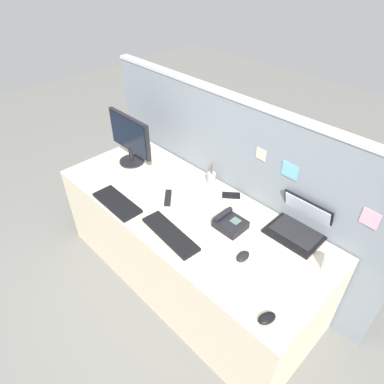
{
  "coord_description": "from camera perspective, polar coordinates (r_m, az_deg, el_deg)",
  "views": [
    {
      "loc": [
        1.29,
        -1.21,
        2.25
      ],
      "look_at": [
        0.0,
        0.05,
        0.84
      ],
      "focal_mm": 31.67,
      "sensor_mm": 36.0,
      "label": 1
    }
  ],
  "objects": [
    {
      "name": "laptop",
      "position": [
        2.25,
        17.73,
        -5.31
      ],
      "size": [
        0.33,
        0.28,
        0.24
      ],
      "color": "black",
      "rests_on": "desk"
    },
    {
      "name": "pen_cup",
      "position": [
        2.56,
        3.28,
        2.41
      ],
      "size": [
        0.07,
        0.07,
        0.17
      ],
      "color": "#99999E",
      "rests_on": "desk"
    },
    {
      "name": "cell_phone_black_slab",
      "position": [
        2.47,
        6.61,
        -0.56
      ],
      "size": [
        0.14,
        0.14,
        0.01
      ],
      "primitive_type": "cube",
      "rotation": [
        0.0,
        0.0,
        -0.87
      ],
      "color": "black",
      "rests_on": "desk"
    },
    {
      "name": "desk_phone",
      "position": [
        2.2,
        6.37,
        -5.21
      ],
      "size": [
        0.18,
        0.16,
        0.09
      ],
      "color": "black",
      "rests_on": "desk"
    },
    {
      "name": "coffee_mug",
      "position": [
        2.08,
        22.25,
        -11.18
      ],
      "size": [
        0.12,
        0.08,
        0.1
      ],
      "color": "white",
      "rests_on": "desk"
    },
    {
      "name": "keyboard_main",
      "position": [
        2.43,
        -12.52,
        -1.77
      ],
      "size": [
        0.4,
        0.16,
        0.02
      ],
      "primitive_type": "cube",
      "rotation": [
        0.0,
        0.0,
        -0.02
      ],
      "color": "black",
      "rests_on": "desk"
    },
    {
      "name": "desktop_monitor",
      "position": [
        2.75,
        -10.44,
        9.02
      ],
      "size": [
        0.47,
        0.2,
        0.41
      ],
      "color": "black",
      "rests_on": "desk"
    },
    {
      "name": "desk",
      "position": [
        2.59,
        -0.8,
        -8.89
      ],
      "size": [
        2.07,
        0.82,
        0.72
      ],
      "primitive_type": "cube",
      "color": "beige",
      "rests_on": "ground_plane"
    },
    {
      "name": "ground_plane",
      "position": [
        2.86,
        -0.74,
        -13.84
      ],
      "size": [
        10.0,
        10.0,
        0.0
      ],
      "primitive_type": "plane",
      "color": "slate"
    },
    {
      "name": "cubicle_divider",
      "position": [
        2.61,
        6.3,
        1.44
      ],
      "size": [
        2.49,
        0.08,
        1.41
      ],
      "color": "gray",
      "rests_on": "ground_plane"
    },
    {
      "name": "computer_mouse_right_hand",
      "position": [
        1.81,
        12.49,
        -20.03
      ],
      "size": [
        0.09,
        0.11,
        0.03
      ],
      "primitive_type": "ellipsoid",
      "rotation": [
        0.0,
        0.0,
        -0.29
      ],
      "color": "black",
      "rests_on": "desk"
    },
    {
      "name": "keyboard_spare",
      "position": [
        2.15,
        -3.69,
        -7.05
      ],
      "size": [
        0.46,
        0.17,
        0.02
      ],
      "primitive_type": "cube",
      "rotation": [
        0.0,
        0.0,
        -0.09
      ],
      "color": "black",
      "rests_on": "desk"
    },
    {
      "name": "computer_mouse_left_hand",
      "position": [
        2.04,
        8.56,
        -10.66
      ],
      "size": [
        0.07,
        0.1,
        0.03
      ],
      "primitive_type": "ellipsoid",
      "rotation": [
        0.0,
        0.0,
        0.07
      ],
      "color": "black",
      "rests_on": "desk"
    },
    {
      "name": "tv_remote",
      "position": [
        2.43,
        -4.07,
        -0.97
      ],
      "size": [
        0.15,
        0.15,
        0.02
      ],
      "primitive_type": "cube",
      "rotation": [
        0.0,
        0.0,
        0.79
      ],
      "color": "black",
      "rests_on": "desk"
    }
  ]
}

